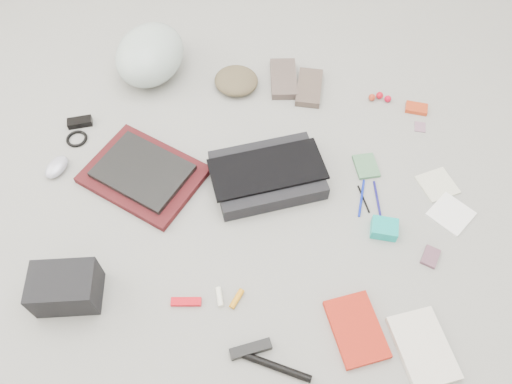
# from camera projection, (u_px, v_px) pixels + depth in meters

# --- Properties ---
(ground_plane) EXTENTS (4.00, 4.00, 0.00)m
(ground_plane) POSITION_uv_depth(u_px,v_px,m) (256.00, 199.00, 1.83)
(ground_plane) COLOR gray
(messenger_bag) EXTENTS (0.46, 0.40, 0.07)m
(messenger_bag) POSITION_uv_depth(u_px,v_px,m) (267.00, 175.00, 1.85)
(messenger_bag) COLOR black
(messenger_bag) RESTS_ON ground_plane
(bag_flap) EXTENTS (0.46, 0.33, 0.01)m
(bag_flap) POSITION_uv_depth(u_px,v_px,m) (267.00, 169.00, 1.82)
(bag_flap) COLOR black
(bag_flap) RESTS_ON messenger_bag
(laptop_sleeve) EXTENTS (0.50, 0.45, 0.03)m
(laptop_sleeve) POSITION_uv_depth(u_px,v_px,m) (144.00, 175.00, 1.87)
(laptop_sleeve) COLOR #4A1216
(laptop_sleeve) RESTS_ON ground_plane
(laptop) EXTENTS (0.39, 0.35, 0.02)m
(laptop) POSITION_uv_depth(u_px,v_px,m) (143.00, 171.00, 1.85)
(laptop) COLOR black
(laptop) RESTS_ON laptop_sleeve
(bike_helmet) EXTENTS (0.34, 0.39, 0.21)m
(bike_helmet) POSITION_uv_depth(u_px,v_px,m) (150.00, 55.00, 2.10)
(bike_helmet) COLOR #B2C9C3
(bike_helmet) RESTS_ON ground_plane
(beanie) EXTENTS (0.22, 0.22, 0.07)m
(beanie) POSITION_uv_depth(u_px,v_px,m) (236.00, 81.00, 2.12)
(beanie) COLOR brown
(beanie) RESTS_ON ground_plane
(mitten_left) EXTENTS (0.14, 0.23, 0.03)m
(mitten_left) POSITION_uv_depth(u_px,v_px,m) (284.00, 79.00, 2.15)
(mitten_left) COLOR brown
(mitten_left) RESTS_ON ground_plane
(mitten_right) EXTENTS (0.11, 0.21, 0.03)m
(mitten_right) POSITION_uv_depth(u_px,v_px,m) (309.00, 88.00, 2.12)
(mitten_right) COLOR brown
(mitten_right) RESTS_ON ground_plane
(power_brick) EXTENTS (0.11, 0.07, 0.03)m
(power_brick) POSITION_uv_depth(u_px,v_px,m) (80.00, 122.00, 2.02)
(power_brick) COLOR black
(power_brick) RESTS_ON ground_plane
(cable_coil) EXTENTS (0.08, 0.08, 0.01)m
(cable_coil) POSITION_uv_depth(u_px,v_px,m) (77.00, 139.00, 1.98)
(cable_coil) COLOR black
(cable_coil) RESTS_ON ground_plane
(mouse) EXTENTS (0.09, 0.12, 0.04)m
(mouse) POSITION_uv_depth(u_px,v_px,m) (57.00, 167.00, 1.89)
(mouse) COLOR #B0B1C7
(mouse) RESTS_ON ground_plane
(camera_bag) EXTENTS (0.22, 0.18, 0.13)m
(camera_bag) POSITION_uv_depth(u_px,v_px,m) (66.00, 288.00, 1.57)
(camera_bag) COLOR black
(camera_bag) RESTS_ON ground_plane
(multitool) EXTENTS (0.10, 0.04, 0.02)m
(multitool) POSITION_uv_depth(u_px,v_px,m) (186.00, 302.00, 1.61)
(multitool) COLOR red
(multitool) RESTS_ON ground_plane
(toiletry_tube_white) EXTENTS (0.04, 0.07, 0.02)m
(toiletry_tube_white) POSITION_uv_depth(u_px,v_px,m) (220.00, 297.00, 1.62)
(toiletry_tube_white) COLOR white
(toiletry_tube_white) RESTS_ON ground_plane
(toiletry_tube_orange) EXTENTS (0.04, 0.07, 0.02)m
(toiletry_tube_orange) POSITION_uv_depth(u_px,v_px,m) (237.00, 299.00, 1.61)
(toiletry_tube_orange) COLOR orange
(toiletry_tube_orange) RESTS_ON ground_plane
(u_lock) EXTENTS (0.13, 0.08, 0.03)m
(u_lock) POSITION_uv_depth(u_px,v_px,m) (251.00, 349.00, 1.52)
(u_lock) COLOR black
(u_lock) RESTS_ON ground_plane
(bike_pump) EXTENTS (0.25, 0.08, 0.02)m
(bike_pump) POSITION_uv_depth(u_px,v_px,m) (271.00, 365.00, 1.50)
(bike_pump) COLOR black
(bike_pump) RESTS_ON ground_plane
(book_red) EXTENTS (0.22, 0.26, 0.02)m
(book_red) POSITION_uv_depth(u_px,v_px,m) (356.00, 329.00, 1.56)
(book_red) COLOR red
(book_red) RESTS_ON ground_plane
(book_white) EXTENTS (0.22, 0.27, 0.02)m
(book_white) POSITION_uv_depth(u_px,v_px,m) (423.00, 348.00, 1.53)
(book_white) COLOR silver
(book_white) RESTS_ON ground_plane
(notepad) EXTENTS (0.11, 0.13, 0.01)m
(notepad) POSITION_uv_depth(u_px,v_px,m) (366.00, 166.00, 1.91)
(notepad) COLOR #467852
(notepad) RESTS_ON ground_plane
(pen_blue) EXTENTS (0.03, 0.16, 0.01)m
(pen_blue) POSITION_uv_depth(u_px,v_px,m) (362.00, 198.00, 1.83)
(pen_blue) COLOR #0E22A3
(pen_blue) RESTS_ON ground_plane
(pen_black) EXTENTS (0.05, 0.11, 0.01)m
(pen_black) POSITION_uv_depth(u_px,v_px,m) (364.00, 199.00, 1.83)
(pen_black) COLOR black
(pen_black) RESTS_ON ground_plane
(pen_navy) EXTENTS (0.03, 0.15, 0.01)m
(pen_navy) POSITION_uv_depth(u_px,v_px,m) (377.00, 199.00, 1.83)
(pen_navy) COLOR navy
(pen_navy) RESTS_ON ground_plane
(accordion_wallet) EXTENTS (0.10, 0.08, 0.05)m
(accordion_wallet) POSITION_uv_depth(u_px,v_px,m) (384.00, 229.00, 1.74)
(accordion_wallet) COLOR #0FB3AB
(accordion_wallet) RESTS_ON ground_plane
(card_deck) EXTENTS (0.07, 0.09, 0.01)m
(card_deck) POSITION_uv_depth(u_px,v_px,m) (430.00, 257.00, 1.70)
(card_deck) COLOR #73495B
(card_deck) RESTS_ON ground_plane
(napkin_top) EXTENTS (0.17, 0.17, 0.01)m
(napkin_top) POSITION_uv_depth(u_px,v_px,m) (437.00, 185.00, 1.86)
(napkin_top) COLOR beige
(napkin_top) RESTS_ON ground_plane
(napkin_bottom) EXTENTS (0.19, 0.19, 0.01)m
(napkin_bottom) POSITION_uv_depth(u_px,v_px,m) (451.00, 214.00, 1.79)
(napkin_bottom) COLOR white
(napkin_bottom) RESTS_ON ground_plane
(lollipop_a) EXTENTS (0.03, 0.03, 0.03)m
(lollipop_a) POSITION_uv_depth(u_px,v_px,m) (372.00, 97.00, 2.09)
(lollipop_a) COLOR #AA321B
(lollipop_a) RESTS_ON ground_plane
(lollipop_b) EXTENTS (0.03, 0.03, 0.03)m
(lollipop_b) POSITION_uv_depth(u_px,v_px,m) (380.00, 95.00, 2.10)
(lollipop_b) COLOR red
(lollipop_b) RESTS_ON ground_plane
(lollipop_c) EXTENTS (0.04, 0.04, 0.03)m
(lollipop_c) POSITION_uv_depth(u_px,v_px,m) (388.00, 99.00, 2.09)
(lollipop_c) COLOR red
(lollipop_c) RESTS_ON ground_plane
(altoids_tin) EXTENTS (0.09, 0.07, 0.02)m
(altoids_tin) POSITION_uv_depth(u_px,v_px,m) (416.00, 108.00, 2.06)
(altoids_tin) COLOR #C53D1B
(altoids_tin) RESTS_ON ground_plane
(stamp_sheet) EXTENTS (0.05, 0.06, 0.00)m
(stamp_sheet) POSITION_uv_depth(u_px,v_px,m) (420.00, 127.00, 2.02)
(stamp_sheet) COLOR gray
(stamp_sheet) RESTS_ON ground_plane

